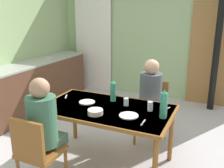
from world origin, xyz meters
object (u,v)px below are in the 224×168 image
Objects in this scene: chair_near_diner at (36,151)px; water_bottle_green_near at (164,105)px; kitchen_counter at (37,84)px; dining_table at (107,113)px; serving_bowl_center at (95,112)px; person_far_diner at (150,92)px; chair_far_diner at (152,108)px; person_near_diner at (43,120)px; water_bottle_green_far at (113,91)px.

chair_near_diner is 2.77× the size of water_bottle_green_near.
kitchen_counter is 2.93× the size of chair_near_diner.
kitchen_counter reaches higher than dining_table.
person_far_diner is at bearing 67.64° from serving_bowl_center.
water_bottle_green_near reaches higher than chair_far_diner.
person_near_diner is at bearing 63.33° from chair_far_diner.
person_near_diner is at bearing -48.07° from kitchen_counter.
kitchen_counter is 2.49m from serving_bowl_center.
water_bottle_green_near reaches higher than dining_table.
chair_near_diner is at bearing -143.67° from water_bottle_green_near.
water_bottle_green_far is (-0.03, 0.24, 0.20)m from dining_table.
kitchen_counter is 2.93× the size of chair_far_diner.
water_bottle_green_far is at bearing 96.22° from dining_table.
chair_near_diner is at bearing -109.70° from water_bottle_green_far.
serving_bowl_center reaches higher than dining_table.
person_near_diner is at bearing 61.00° from person_far_diner.
water_bottle_green_near is 1.15× the size of water_bottle_green_far.
water_bottle_green_far is at bearing 57.10° from chair_far_diner.
person_near_diner is 1.00× the size of person_far_diner.
person_far_diner is at bearing 49.45° from water_bottle_green_far.
water_bottle_green_far is (-0.36, -0.56, 0.37)m from chair_far_diner.
person_far_diner is (0.73, 1.46, 0.28)m from chair_near_diner.
chair_near_diner is 1.66m from person_far_diner.
chair_far_diner reaches higher than dining_table.
chair_far_diner is (0.73, 1.59, 0.00)m from chair_near_diner.
kitchen_counter is 8.11× the size of water_bottle_green_near.
chair_near_diner is at bearing -50.09° from kitchen_counter.
chair_near_diner is 1.13× the size of person_near_diner.
water_bottle_green_near is at bearing 31.29° from person_near_diner.
person_near_diner is (-0.40, -0.66, 0.11)m from dining_table.
serving_bowl_center is (-0.03, -0.23, 0.10)m from dining_table.
chair_near_diner is at bearing 63.33° from person_far_diner.
person_near_diner is at bearing -112.41° from water_bottle_green_far.
water_bottle_green_near is at bearing 36.33° from chair_near_diner.
person_far_diner is at bearing 63.33° from chair_near_diner.
person_near_diner is at bearing 90.00° from chair_near_diner.
water_bottle_green_far is at bearing -25.01° from kitchen_counter.
serving_bowl_center is (0.37, 0.43, -0.02)m from person_near_diner.
person_far_diner is at bearing 116.55° from water_bottle_green_near.
chair_near_diner is at bearing -122.82° from serving_bowl_center.
water_bottle_green_near is at bearing 17.22° from serving_bowl_center.
water_bottle_green_near is 0.74m from water_bottle_green_far.
person_near_diner is 1.51m from person_far_diner.
chair_far_diner is 1.66m from person_near_diner.
dining_table is at bearing 67.16° from chair_far_diner.
person_far_diner is at bearing 61.00° from person_near_diner.
chair_far_diner is 2.77× the size of water_bottle_green_near.
water_bottle_green_near is (1.07, 0.79, 0.39)m from chair_near_diner.
person_near_diner is 4.53× the size of serving_bowl_center.
chair_far_diner is at bearing 70.37° from serving_bowl_center.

